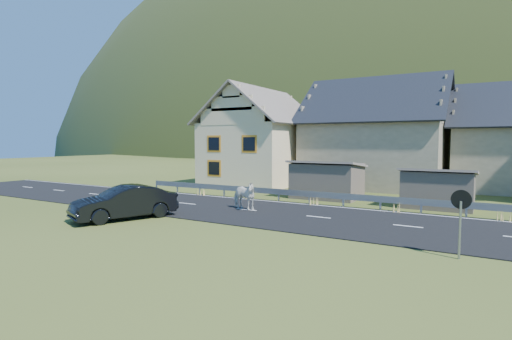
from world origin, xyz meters
The scene contains 13 objects.
ground centered at (0.00, 0.00, 0.00)m, with size 160.00×160.00×0.00m, color #2E3E15.
road centered at (0.00, 0.00, 0.02)m, with size 60.00×7.00×0.04m, color black.
lane_markings centered at (0.00, 0.00, 0.04)m, with size 60.00×6.60×0.01m, color silver.
guardrail centered at (0.00, 3.68, 0.56)m, with size 28.10×0.09×0.75m.
shed_left centered at (-2.00, 6.50, 1.10)m, with size 4.30×3.30×2.40m, color #62564C.
shed_right centered at (4.50, 6.00, 1.00)m, with size 3.80×2.90×2.20m, color #62564C.
house_cream centered at (-10.00, 12.00, 4.36)m, with size 7.80×9.80×8.30m.
house_stone_a centered at (-1.00, 15.00, 4.63)m, with size 10.80×9.80×8.90m.
mountain centered at (5.00, 180.00, -20.00)m, with size 440.00×280.00×260.00m, color #2D3A17.
conifer_patch centered at (-55.00, 110.00, 6.00)m, with size 76.00×50.00×28.00m, color black.
horse centered at (-4.20, 0.01, 0.79)m, with size 1.77×0.81×1.50m, color silver.
car centered at (-7.68, -4.78, 0.78)m, with size 1.64×4.71×1.55m, color black.
traffic_mirror centered at (6.16, -3.93, 1.56)m, with size 0.59×0.18×2.14m.
Camera 1 is at (6.87, -17.51, 3.63)m, focal length 28.00 mm.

